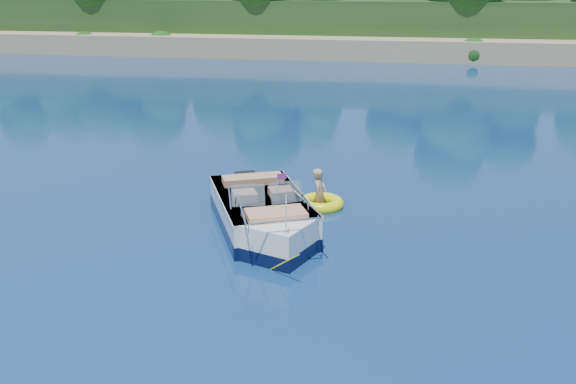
# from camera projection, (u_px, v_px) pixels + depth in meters

# --- Properties ---
(ground) EXTENTS (160.00, 160.00, 0.00)m
(ground) POSITION_uv_depth(u_px,v_px,m) (208.00, 259.00, 13.59)
(ground) COLOR #0A234C
(ground) RESTS_ON ground
(shoreline) EXTENTS (170.00, 59.00, 6.00)m
(shoreline) POSITION_uv_depth(u_px,v_px,m) (377.00, 21.00, 72.71)
(shoreline) COLOR #9C885A
(shoreline) RESTS_ON ground
(motorboat) EXTENTS (3.38, 5.09, 1.83)m
(motorboat) POSITION_uv_depth(u_px,v_px,m) (264.00, 218.00, 14.93)
(motorboat) COLOR white
(motorboat) RESTS_ON ground
(tow_tube) EXTENTS (1.59, 1.59, 0.32)m
(tow_tube) POSITION_uv_depth(u_px,v_px,m) (321.00, 203.00, 16.70)
(tow_tube) COLOR #FFF60C
(tow_tube) RESTS_ON ground
(boy) EXTENTS (0.40, 0.78, 1.48)m
(boy) POSITION_uv_depth(u_px,v_px,m) (320.00, 206.00, 16.71)
(boy) COLOR tan
(boy) RESTS_ON ground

